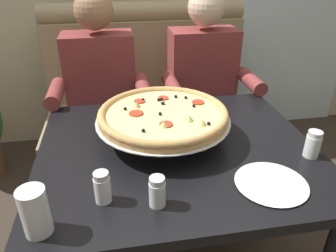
# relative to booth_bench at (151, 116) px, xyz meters

# --- Properties ---
(booth_bench) EXTENTS (1.38, 0.78, 1.13)m
(booth_bench) POSITION_rel_booth_bench_xyz_m (0.00, 0.00, 0.00)
(booth_bench) COLOR #998966
(booth_bench) RESTS_ON ground_plane
(dining_table) EXTENTS (1.10, 0.94, 0.73)m
(dining_table) POSITION_rel_booth_bench_xyz_m (0.00, -0.94, 0.24)
(dining_table) COLOR black
(dining_table) RESTS_ON ground_plane
(diner_left) EXTENTS (0.54, 0.64, 1.27)m
(diner_left) POSITION_rel_booth_bench_xyz_m (-0.31, -0.27, 0.31)
(diner_left) COLOR #2D3342
(diner_left) RESTS_ON ground_plane
(diner_right) EXTENTS (0.54, 0.64, 1.27)m
(diner_right) POSITION_rel_booth_bench_xyz_m (0.31, -0.27, 0.31)
(diner_right) COLOR #2D3342
(diner_right) RESTS_ON ground_plane
(pizza) EXTENTS (0.55, 0.55, 0.14)m
(pizza) POSITION_rel_booth_bench_xyz_m (-0.05, -0.86, 0.43)
(pizza) COLOR silver
(pizza) RESTS_ON dining_table
(shaker_parmesan) EXTENTS (0.05, 0.05, 0.10)m
(shaker_parmesan) POSITION_rel_booth_bench_xyz_m (-0.13, -1.26, 0.37)
(shaker_parmesan) COLOR white
(shaker_parmesan) RESTS_ON dining_table
(shaker_pepper_flakes) EXTENTS (0.06, 0.06, 0.11)m
(shaker_pepper_flakes) POSITION_rel_booth_bench_xyz_m (0.49, -1.09, 0.37)
(shaker_pepper_flakes) COLOR white
(shaker_pepper_flakes) RESTS_ON dining_table
(shaker_oregano) EXTENTS (0.05, 0.05, 0.11)m
(shaker_oregano) POSITION_rel_booth_bench_xyz_m (-0.29, -1.21, 0.37)
(shaker_oregano) COLOR white
(shaker_oregano) RESTS_ON dining_table
(plate_near_left) EXTENTS (0.25, 0.25, 0.02)m
(plate_near_left) POSITION_rel_booth_bench_xyz_m (0.26, -1.23, 0.34)
(plate_near_left) COLOR white
(plate_near_left) RESTS_ON dining_table
(drinking_glass) EXTENTS (0.08, 0.08, 0.15)m
(drinking_glass) POSITION_rel_booth_bench_xyz_m (-0.47, -1.31, 0.39)
(drinking_glass) COLOR silver
(drinking_glass) RESTS_ON dining_table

